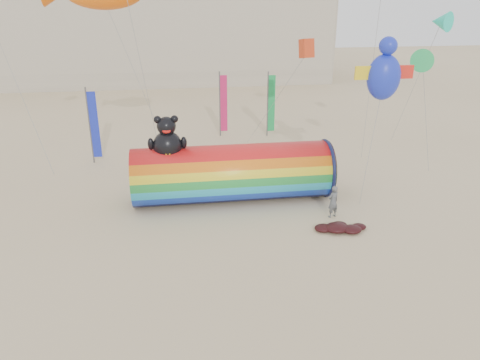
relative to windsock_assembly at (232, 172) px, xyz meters
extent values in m
plane|color=#CCB58C|center=(-0.51, -4.59, -1.68)|extent=(160.00, 160.00, 0.00)
cube|color=#B7AD99|center=(-12.51, 41.41, 8.32)|extent=(60.00, 15.00, 20.00)
cylinder|color=red|center=(0.01, 0.00, -0.08)|extent=(10.92, 3.18, 3.18)
torus|color=#0F1438|center=(5.36, 0.00, -0.08)|extent=(0.22, 3.34, 3.34)
cylinder|color=black|center=(5.49, 0.00, -0.08)|extent=(0.05, 3.15, 3.15)
ellipsoid|color=black|center=(-3.44, 0.00, 1.64)|extent=(1.56, 1.39, 1.64)
ellipsoid|color=yellow|center=(-3.44, -0.50, 1.55)|extent=(0.80, 0.35, 0.70)
sphere|color=black|center=(-3.44, 0.00, 2.74)|extent=(1.00, 1.00, 1.00)
sphere|color=black|center=(-3.88, 0.00, 3.10)|extent=(0.40, 0.40, 0.40)
sphere|color=black|center=(-3.01, 0.00, 3.10)|extent=(0.40, 0.40, 0.40)
ellipsoid|color=red|center=(-3.44, -0.41, 2.60)|extent=(0.44, 0.16, 0.28)
ellipsoid|color=black|center=(-4.31, -0.09, 1.83)|extent=(0.33, 0.33, 0.65)
ellipsoid|color=black|center=(-2.58, -0.09, 1.83)|extent=(0.33, 0.33, 0.65)
imported|color=#53565A|center=(4.86, -2.99, -0.81)|extent=(0.75, 0.63, 1.74)
ellipsoid|color=#3F0B0D|center=(4.54, -4.58, -1.47)|extent=(1.17, 0.99, 0.41)
ellipsoid|color=#3F0B0D|center=(5.24, -4.78, -1.51)|extent=(0.99, 0.84, 0.34)
ellipsoid|color=#3F0B0D|center=(3.94, -4.43, -1.52)|extent=(0.91, 0.77, 0.32)
ellipsoid|color=#3F0B0D|center=(4.84, -4.18, -1.54)|extent=(0.78, 0.66, 0.27)
ellipsoid|color=#3F0B0D|center=(5.74, -4.48, -1.55)|extent=(0.73, 0.62, 0.25)
cylinder|color=#59595E|center=(-8.61, 7.54, 0.92)|extent=(0.10, 0.10, 5.20)
cube|color=#1929C0|center=(-8.30, 7.54, 0.97)|extent=(0.56, 0.06, 4.50)
cylinder|color=#59595E|center=(0.72, 12.73, 0.92)|extent=(0.10, 0.10, 5.20)
cube|color=#C71C58|center=(1.03, 12.73, 0.97)|extent=(0.56, 0.06, 4.50)
cylinder|color=#59595E|center=(4.50, 12.21, 0.92)|extent=(0.10, 0.10, 5.20)
cube|color=#169446|center=(4.81, 12.21, 0.97)|extent=(0.56, 0.06, 4.50)
ellipsoid|color=#1B2EC4|center=(7.22, -2.23, 5.37)|extent=(1.68, 1.31, 2.24)
cone|color=#2AC763|center=(10.50, 0.07, 5.86)|extent=(1.23, 1.23, 1.11)
cone|color=#1BDDBA|center=(12.99, 3.25, 7.62)|extent=(1.19, 1.19, 1.07)
cube|color=red|center=(4.98, 3.67, 6.15)|extent=(0.68, 0.68, 1.09)
camera|label=1|loc=(-3.12, -24.00, 9.20)|focal=35.00mm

